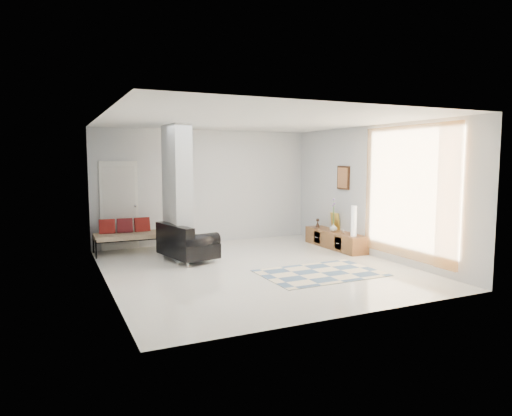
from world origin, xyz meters
name	(u,v)px	position (x,y,z in m)	size (l,w,h in m)	color
floor	(256,268)	(0.00, 0.00, 0.00)	(6.00, 6.00, 0.00)	white
ceiling	(256,121)	(0.00, 0.00, 2.80)	(6.00, 6.00, 0.00)	white
wall_back	(206,187)	(0.00, 3.00, 1.40)	(6.00, 6.00, 0.00)	silver
wall_front	(352,212)	(0.00, -3.00, 1.40)	(6.00, 6.00, 0.00)	silver
wall_left	(104,201)	(-2.75, 0.00, 1.40)	(6.00, 6.00, 0.00)	silver
wall_right	(372,191)	(2.75, 0.00, 1.40)	(6.00, 6.00, 0.00)	silver
partition_column	(177,192)	(-1.10, 1.60, 1.40)	(0.35, 1.20, 2.80)	#B0B6B8
hallway_door	(119,206)	(-2.10, 2.96, 1.02)	(0.85, 0.06, 2.04)	white
curtain	(408,192)	(2.67, -1.15, 1.45)	(2.55, 2.55, 0.00)	#E5933C
wall_art	(343,178)	(2.72, 1.01, 1.65)	(0.04, 0.45, 0.55)	#3F2211
media_console	(335,239)	(2.52, 1.01, 0.20)	(0.45, 1.96, 0.80)	brown
loveseat	(185,243)	(-1.05, 1.19, 0.37)	(1.07, 1.50, 0.76)	silver
daybed	(131,234)	(-1.93, 2.48, 0.42)	(1.66, 0.72, 0.77)	black
area_rug	(320,273)	(0.90, -0.89, 0.01)	(2.17, 1.44, 0.01)	beige
cylinder_lamp	(354,221)	(2.50, 0.28, 0.73)	(0.12, 0.12, 0.67)	white
bronze_figurine	(318,223)	(2.47, 1.70, 0.51)	(0.11, 0.11, 0.22)	#321E16
vase	(333,227)	(2.47, 1.02, 0.49)	(0.17, 0.17, 0.18)	silver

